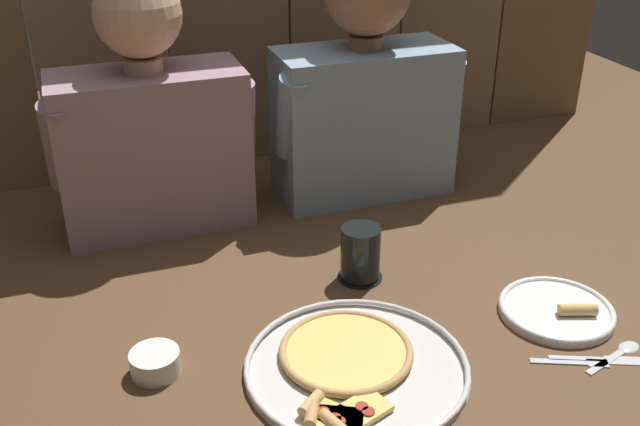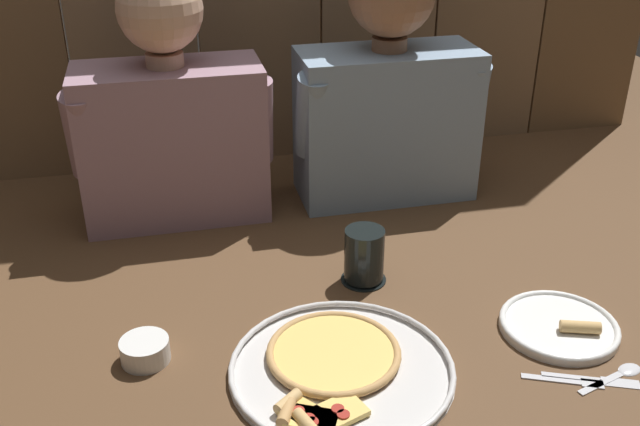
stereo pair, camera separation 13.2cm
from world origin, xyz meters
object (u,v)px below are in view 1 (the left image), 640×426
Objects in this scene: dinner_plate at (557,310)px; diner_right at (365,83)px; drinking_glass at (360,254)px; dipping_bowl at (155,362)px; diner_left at (149,115)px; pizza_tray at (352,363)px.

dinner_plate is 0.68m from diner_right.
diner_right reaches higher than drinking_glass.
dipping_bowl is at bearing -160.01° from drinking_glass.
diner_right is (0.50, 0.00, 0.02)m from diner_left.
diner_left is at bearing 132.14° from drinking_glass.
dinner_plate is 0.73m from dipping_bowl.
dinner_plate is (0.41, 0.02, -0.00)m from pizza_tray.
dipping_bowl reaches higher than dinner_plate.
diner_left is (-0.34, 0.37, 0.20)m from drinking_glass.
diner_left is at bearing 136.04° from dinner_plate.
dipping_bowl is at bearing 162.44° from pizza_tray.
pizza_tray is at bearing -114.92° from drinking_glass.
diner_left is 0.97× the size of diner_right.
pizza_tray is 4.51× the size of dipping_bowl.
pizza_tray is 0.74m from diner_right.
drinking_glass reaches higher than dinner_plate.
drinking_glass reaches higher than pizza_tray.
dinner_plate is 0.36× the size of diner_right.
drinking_glass is 0.20× the size of diner_left.
drinking_glass is at bearing 19.99° from dipping_bowl.
diner_right is at bearing 42.16° from dipping_bowl.
pizza_tray is 1.78× the size of dinner_plate.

